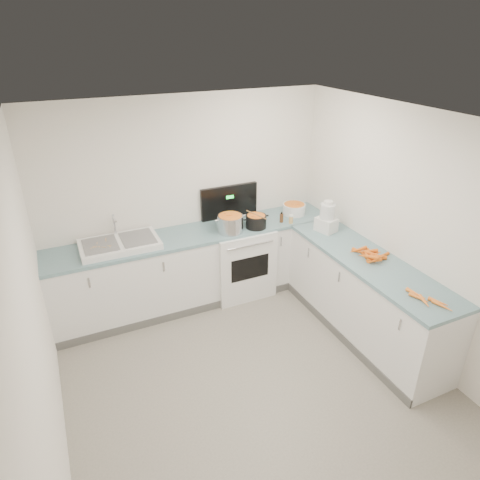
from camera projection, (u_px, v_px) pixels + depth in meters
name	position (u px, v px, depth m)	size (l,w,h in m)	color
floor	(259.00, 388.00, 4.15)	(3.50, 4.00, 0.00)	gray
ceiling	(266.00, 128.00, 3.03)	(3.50, 4.00, 0.00)	white
wall_back	(187.00, 200.00, 5.21)	(3.50, 2.50, 0.00)	white
wall_left	(36.00, 334.00, 2.93)	(4.00, 2.50, 0.00)	white
wall_right	(419.00, 240.00, 4.24)	(4.00, 2.50, 0.00)	white
counter_back	(198.00, 267.00, 5.32)	(3.50, 0.62, 0.94)	white
counter_right	(365.00, 297.00, 4.72)	(0.62, 2.20, 0.94)	white
stove	(239.00, 258.00, 5.51)	(0.76, 0.65, 1.36)	white
sink	(120.00, 244.00, 4.76)	(0.86, 0.52, 0.31)	white
steel_pot	(230.00, 224.00, 5.09)	(0.31, 0.31, 0.23)	silver
black_pot	(256.00, 222.00, 5.21)	(0.25, 0.25, 0.18)	black
wooden_spoon	(256.00, 215.00, 5.17)	(0.01, 0.01, 0.35)	#AD7A47
mixing_bowl	(294.00, 209.00, 5.59)	(0.30, 0.30, 0.14)	white
extract_bottle	(281.00, 218.00, 5.36)	(0.05, 0.05, 0.11)	#593319
spice_jar	(291.00, 220.00, 5.34)	(0.05, 0.05, 0.09)	#E5B266
food_processor	(327.00, 218.00, 5.08)	(0.25, 0.27, 0.38)	white
carrot_pile	(371.00, 255.00, 4.52)	(0.42, 0.37, 0.10)	orange
peeled_carrots	(428.00, 300.00, 3.81)	(0.20, 0.44, 0.04)	orange
peelings	(101.00, 245.00, 4.65)	(0.23, 0.24, 0.01)	tan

